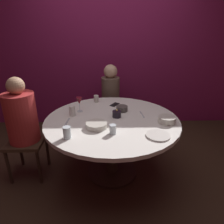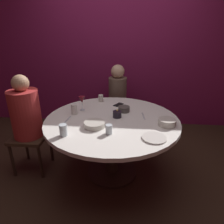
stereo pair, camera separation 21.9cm
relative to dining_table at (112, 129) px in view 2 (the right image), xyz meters
name	(u,v)px [view 2 (the right image)]	position (x,y,z in m)	size (l,w,h in m)	color
ground_plane	(112,172)	(0.00, 0.00, -0.60)	(8.00, 8.00, 0.00)	#382619
back_wall	(120,51)	(0.00, 1.51, 0.70)	(6.00, 0.10, 2.60)	maroon
dining_table	(112,129)	(0.00, 0.00, 0.00)	(1.48, 1.48, 0.73)	white
seated_diner_left	(26,115)	(-0.99, 0.00, 0.14)	(0.40, 0.40, 1.20)	#3F2D1E
seated_diner_back	(118,93)	(0.00, 1.02, 0.12)	(0.40, 0.40, 1.15)	#3F2D1E
candle_holder	(117,114)	(0.05, 0.05, 0.17)	(0.10, 0.10, 0.09)	black
wine_glass	(82,100)	(-0.38, 0.22, 0.26)	(0.08, 0.08, 0.18)	silver
dinner_plate	(154,138)	(0.42, -0.40, 0.14)	(0.23, 0.23, 0.01)	silver
cell_phone	(118,105)	(0.05, 0.43, 0.13)	(0.07, 0.14, 0.01)	black
bowl_serving_large	(124,109)	(0.12, 0.22, 0.16)	(0.14, 0.14, 0.06)	#4C4742
bowl_salad_center	(94,124)	(-0.16, -0.21, 0.16)	(0.21, 0.21, 0.05)	beige
bowl_small_white	(167,122)	(0.58, -0.11, 0.16)	(0.18, 0.18, 0.07)	beige
cup_near_candle	(74,109)	(-0.45, 0.10, 0.19)	(0.07, 0.07, 0.12)	silver
cup_by_left_diner	(63,130)	(-0.42, -0.41, 0.19)	(0.07, 0.07, 0.11)	silver
cup_by_right_diner	(109,129)	(0.00, -0.34, 0.18)	(0.07, 0.07, 0.09)	silver
cup_center_front	(101,98)	(-0.20, 0.55, 0.18)	(0.07, 0.07, 0.09)	beige
fork_near_plate	(143,116)	(0.35, 0.10, 0.13)	(0.02, 0.18, 0.01)	#B7B7BC
knife_near_plate	(68,120)	(-0.48, -0.07, 0.13)	(0.02, 0.18, 0.01)	#B7B7BC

